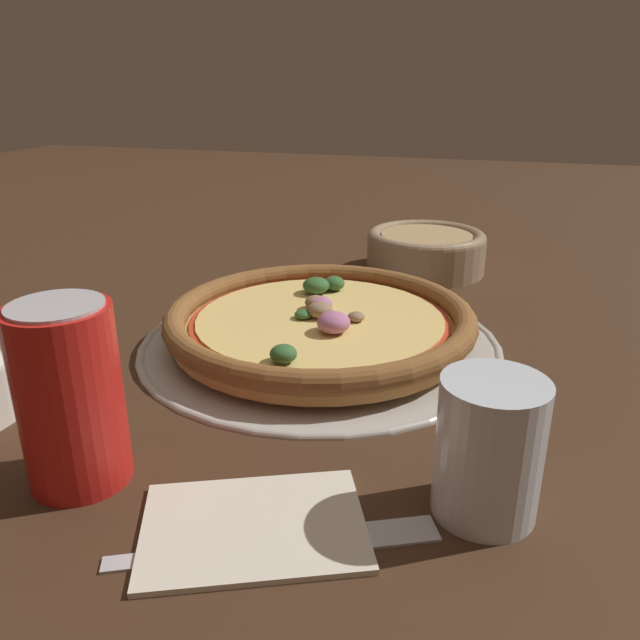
# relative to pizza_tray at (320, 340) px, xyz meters

# --- Properties ---
(ground_plane) EXTENTS (3.00, 3.00, 0.00)m
(ground_plane) POSITION_rel_pizza_tray_xyz_m (0.00, 0.00, -0.00)
(ground_plane) COLOR #3D2616
(pizza_tray) EXTENTS (0.36, 0.36, 0.01)m
(pizza_tray) POSITION_rel_pizza_tray_xyz_m (0.00, 0.00, 0.00)
(pizza_tray) COLOR #B7B2A8
(pizza_tray) RESTS_ON ground_plane
(pizza) EXTENTS (0.31, 0.31, 0.04)m
(pizza) POSITION_rel_pizza_tray_xyz_m (-0.00, 0.00, 0.02)
(pizza) COLOR tan
(pizza) RESTS_ON pizza_tray
(bowl_near) EXTENTS (0.16, 0.16, 0.06)m
(bowl_near) POSITION_rel_pizza_tray_xyz_m (0.07, 0.28, 0.03)
(bowl_near) COLOR #9E8466
(bowl_near) RESTS_ON ground_plane
(drinking_cup) EXTENTS (0.06, 0.06, 0.09)m
(drinking_cup) POSITION_rel_pizza_tray_xyz_m (0.17, -0.22, 0.04)
(drinking_cup) COLOR silver
(drinking_cup) RESTS_ON ground_plane
(napkin) EXTENTS (0.16, 0.14, 0.01)m
(napkin) POSITION_rel_pizza_tray_xyz_m (0.04, -0.27, 0.00)
(napkin) COLOR beige
(napkin) RESTS_ON ground_plane
(fork) EXTENTS (0.18, 0.10, 0.00)m
(fork) POSITION_rel_pizza_tray_xyz_m (0.07, -0.28, -0.00)
(fork) COLOR #B7B7BC
(fork) RESTS_ON ground_plane
(beverage_can) EXTENTS (0.07, 0.07, 0.12)m
(beverage_can) POSITION_rel_pizza_tray_xyz_m (-0.09, -0.26, 0.06)
(beverage_can) COLOR red
(beverage_can) RESTS_ON ground_plane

